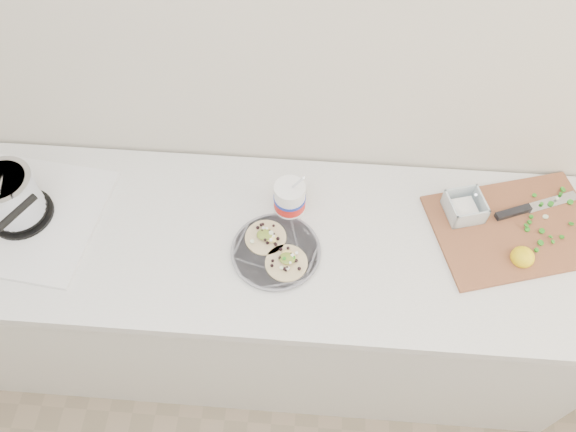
# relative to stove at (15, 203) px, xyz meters

# --- Properties ---
(counter) EXTENTS (2.44, 0.66, 0.90)m
(counter) POSITION_rel_stove_xyz_m (0.71, -0.00, -0.53)
(counter) COLOR silver
(counter) RESTS_ON ground
(stove) EXTENTS (0.53, 0.50, 0.24)m
(stove) POSITION_rel_stove_xyz_m (0.00, 0.00, 0.00)
(stove) COLOR silver
(stove) RESTS_ON counter
(taco_plate) EXTENTS (0.28, 0.28, 0.04)m
(taco_plate) POSITION_rel_stove_xyz_m (0.82, -0.07, -0.06)
(taco_plate) COLOR slate
(taco_plate) RESTS_ON counter
(tub) EXTENTS (0.10, 0.10, 0.23)m
(tub) POSITION_rel_stove_xyz_m (0.85, 0.09, -0.01)
(tub) COLOR white
(tub) RESTS_ON counter
(cutboard) EXTENTS (0.59, 0.48, 0.08)m
(cutboard) POSITION_rel_stove_xyz_m (1.56, 0.08, -0.06)
(cutboard) COLOR brown
(cutboard) RESTS_ON counter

